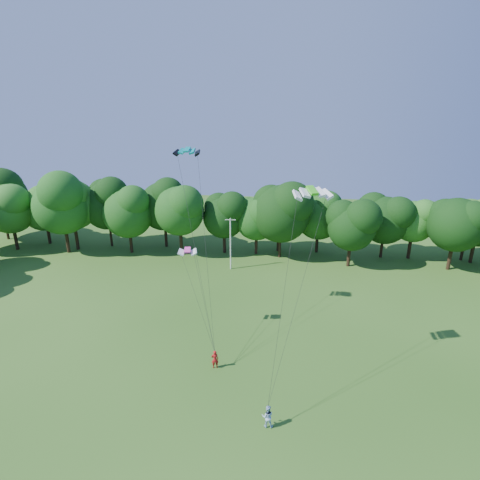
# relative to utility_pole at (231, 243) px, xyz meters

# --- Properties ---
(ground) EXTENTS (160.00, 160.00, 0.00)m
(ground) POSITION_rel_utility_pole_xyz_m (4.38, -29.84, -3.88)
(ground) COLOR #285417
(ground) RESTS_ON ground
(utility_pole) EXTENTS (1.50, 0.19, 7.50)m
(utility_pole) POSITION_rel_utility_pole_xyz_m (0.00, 0.00, 0.00)
(utility_pole) COLOR silver
(utility_pole) RESTS_ON ground
(kite_flyer_left) EXTENTS (0.70, 0.54, 1.72)m
(kite_flyer_left) POSITION_rel_utility_pole_xyz_m (2.08, -22.06, -3.02)
(kite_flyer_left) COLOR #B01616
(kite_flyer_left) RESTS_ON ground
(kite_flyer_right) EXTENTS (0.87, 0.68, 1.74)m
(kite_flyer_right) POSITION_rel_utility_pole_xyz_m (7.03, -27.95, -3.01)
(kite_flyer_right) COLOR #AACDED
(kite_flyer_right) RESTS_ON ground
(kite_teal) EXTENTS (2.47, 1.12, 0.46)m
(kite_teal) POSITION_rel_utility_pole_xyz_m (-1.84, -13.89, 14.07)
(kite_teal) COLOR #04898C
(kite_teal) RESTS_ON ground
(kite_green) EXTENTS (3.16, 2.17, 0.55)m
(kite_green) POSITION_rel_utility_pole_xyz_m (9.60, -20.74, 11.80)
(kite_green) COLOR #40CE1E
(kite_green) RESTS_ON ground
(kite_pink) EXTENTS (1.92, 1.17, 0.38)m
(kite_pink) POSITION_rel_utility_pole_xyz_m (-1.51, -16.55, 4.95)
(kite_pink) COLOR #F343AD
(kite_pink) RESTS_ON ground
(tree_back_west) EXTENTS (9.41, 9.41, 13.69)m
(tree_back_west) POSITION_rel_utility_pole_xyz_m (-26.88, 3.23, 4.67)
(tree_back_west) COLOR #2F2012
(tree_back_west) RESTS_ON ground
(tree_back_center) EXTENTS (9.52, 9.52, 13.85)m
(tree_back_center) POSITION_rel_utility_pole_xyz_m (6.78, 5.59, 4.77)
(tree_back_center) COLOR #311E13
(tree_back_center) RESTS_ON ground
(tree_back_east) EXTENTS (7.75, 7.75, 11.28)m
(tree_back_east) POSITION_rel_utility_pole_xyz_m (34.29, 8.02, 3.16)
(tree_back_east) COLOR #321D14
(tree_back_east) RESTS_ON ground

